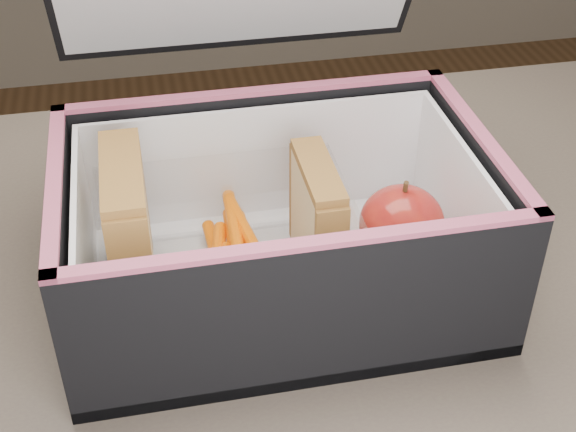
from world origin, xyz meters
TOP-DOWN VIEW (x-y plane):
  - kitchen_table at (0.00, 0.00)m, footprint 1.20×0.80m
  - lunch_bag at (-0.04, 0.06)m, footprint 0.32×0.32m
  - plastic_tub at (-0.08, 0.06)m, footprint 0.19×0.14m
  - sandwich_left at (-0.15, 0.06)m, footprint 0.03×0.10m
  - sandwich_right at (-0.01, 0.06)m, footprint 0.02×0.09m
  - carrot_sticks at (-0.08, 0.07)m, footprint 0.05×0.14m
  - paper_napkin at (0.05, 0.06)m, footprint 0.07×0.08m
  - red_apple at (0.06, 0.05)m, footprint 0.08×0.08m

SIDE VIEW (x-z plane):
  - kitchen_table at x=0.00m, z-range 0.28..1.03m
  - paper_napkin at x=0.05m, z-range 0.77..0.77m
  - carrot_sticks at x=-0.08m, z-range 0.77..0.80m
  - red_apple at x=0.06m, z-range 0.77..0.84m
  - plastic_tub at x=-0.08m, z-range 0.77..0.84m
  - sandwich_right at x=-0.01m, z-range 0.77..0.87m
  - lunch_bag at x=-0.04m, z-range 0.67..0.97m
  - sandwich_left at x=-0.15m, z-range 0.77..0.88m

